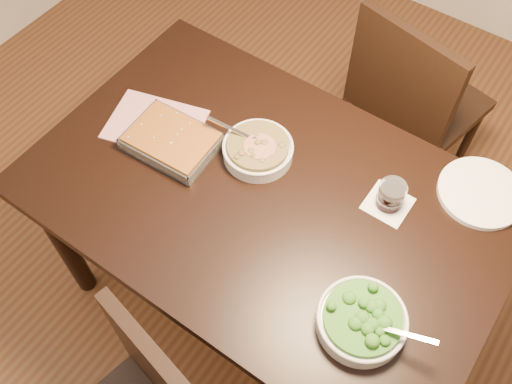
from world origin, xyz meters
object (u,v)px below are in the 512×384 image
(broccoli_bowl, at_px, (362,320))
(dinner_plate, at_px, (481,193))
(table, at_px, (266,211))
(wine_tumbler, at_px, (391,195))
(stew_bowl, at_px, (258,149))
(baking_dish, at_px, (172,141))
(chair_far, at_px, (410,101))

(broccoli_bowl, distance_m, dinner_plate, 0.56)
(table, xyz_separation_m, dinner_plate, (0.51, 0.36, 0.10))
(wine_tumbler, height_order, dinner_plate, wine_tumbler)
(table, bearing_deg, wine_tumbler, 29.64)
(stew_bowl, relative_size, baking_dish, 0.85)
(dinner_plate, bearing_deg, chair_far, 131.74)
(table, distance_m, baking_dish, 0.36)
(baking_dish, bearing_deg, chair_far, 57.26)
(stew_bowl, xyz_separation_m, chair_far, (0.23, 0.69, -0.27))
(table, relative_size, dinner_plate, 5.60)
(broccoli_bowl, bearing_deg, table, 155.53)
(baking_dish, relative_size, wine_tumbler, 3.20)
(stew_bowl, height_order, baking_dish, stew_bowl)
(stew_bowl, bearing_deg, baking_dish, -152.88)
(table, bearing_deg, chair_far, 81.08)
(table, relative_size, wine_tumbler, 15.95)
(wine_tumbler, bearing_deg, table, -150.36)
(dinner_plate, bearing_deg, broccoli_bowl, -99.48)
(broccoli_bowl, height_order, dinner_plate, broccoli_bowl)
(stew_bowl, relative_size, chair_far, 0.26)
(broccoli_bowl, distance_m, chair_far, 1.06)
(stew_bowl, distance_m, wine_tumbler, 0.42)
(table, distance_m, stew_bowl, 0.19)
(broccoli_bowl, bearing_deg, wine_tumbler, 107.22)
(table, relative_size, chair_far, 1.52)
(table, height_order, stew_bowl, stew_bowl)
(chair_far, bearing_deg, baking_dish, 72.16)
(broccoli_bowl, xyz_separation_m, chair_far, (-0.30, 0.99, -0.27))
(dinner_plate, height_order, chair_far, chair_far)
(table, distance_m, dinner_plate, 0.63)
(broccoli_bowl, height_order, baking_dish, broccoli_bowl)
(stew_bowl, height_order, dinner_plate, stew_bowl)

